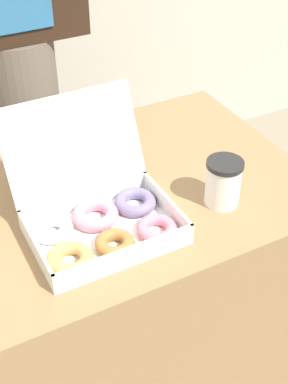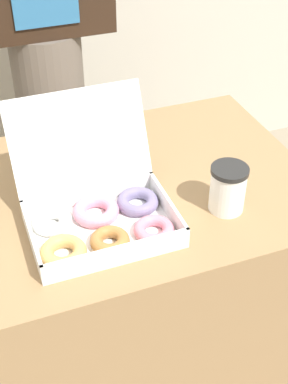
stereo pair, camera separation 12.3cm
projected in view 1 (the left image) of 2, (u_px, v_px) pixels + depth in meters
name	position (u px, v px, depth m)	size (l,w,h in m)	color
ground_plane	(112.00, 359.00, 1.82)	(14.00, 14.00, 0.00)	gray
table	(108.00, 287.00, 1.60)	(1.08, 0.71, 0.72)	#99754C
donut_box	(99.00, 216.00, 1.24)	(0.35, 0.35, 0.27)	white
coffee_cup	(223.00, 182.00, 1.31)	(0.09, 0.09, 0.12)	white
person_customer	(13.00, 23.00, 1.61)	(0.42, 0.24, 1.79)	#665B51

